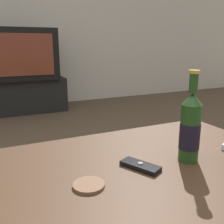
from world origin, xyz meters
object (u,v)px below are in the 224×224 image
Objects in this scene: television at (20,54)px; cell_phone at (140,166)px; beer_bottle at (190,128)px; tv_stand at (24,95)px.

cell_phone is (0.02, -2.70, -0.23)m from television.
tv_stand is at bearing 93.94° from beer_bottle.
television is 2.71m from cell_phone.
beer_bottle reaches higher than cell_phone.
tv_stand is 1.24× the size of television.
tv_stand is 2.71m from cell_phone.
tv_stand is 7.58× the size of cell_phone.
television reaches higher than beer_bottle.
tv_stand is 0.49m from television.
cell_phone reaches higher than tv_stand.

